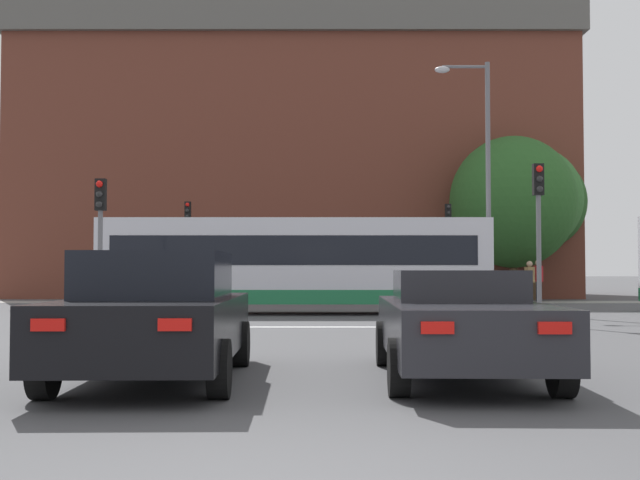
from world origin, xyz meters
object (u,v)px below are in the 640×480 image
bus_crossing_lead (294,263)px  pedestrian_walking_east (529,278)px  traffic_light_near_left (99,226)px  pedestrian_walking_west (225,277)px  car_roadster_right (459,324)px  traffic_light_far_right (448,236)px  street_lamp_junction (480,163)px  traffic_light_near_right (538,216)px  car_saloon_left (157,316)px  traffic_light_far_left (187,235)px  pedestrian_waiting (538,277)px

bus_crossing_lead → pedestrian_walking_east: size_ratio=6.75×
traffic_light_near_left → pedestrian_walking_west: 15.83m
car_roadster_right → traffic_light_far_right: size_ratio=1.12×
car_roadster_right → street_lamp_junction: bearing=79.2°
car_roadster_right → traffic_light_near_right: traffic_light_near_right is taller
street_lamp_junction → traffic_light_near_right: bearing=-88.4°
traffic_light_near_right → pedestrian_walking_east: 15.03m
bus_crossing_lead → pedestrian_walking_west: bus_crossing_lead is taller
pedestrian_walking_east → bus_crossing_lead: bearing=18.5°
pedestrian_walking_west → car_saloon_left: bearing=-45.9°
traffic_light_far_right → pedestrian_walking_west: traffic_light_far_right is taller
traffic_light_far_left → street_lamp_junction: size_ratio=0.52×
traffic_light_near_right → traffic_light_near_left: 11.05m
car_roadster_right → traffic_light_far_left: 25.31m
traffic_light_far_right → pedestrian_waiting: bearing=12.1°
car_roadster_right → pedestrian_walking_west: bearing=104.6°
traffic_light_near_right → street_lamp_junction: bearing=91.6°
car_saloon_left → traffic_light_near_left: size_ratio=1.30×
car_roadster_right → pedestrian_waiting: pedestrian_waiting is taller
bus_crossing_lead → pedestrian_walking_east: bus_crossing_lead is taller
pedestrian_waiting → pedestrian_walking_west: pedestrian_waiting is taller
car_roadster_right → pedestrian_walking_east: pedestrian_walking_east is taller
bus_crossing_lead → pedestrian_walking_west: (-3.44, 10.35, -0.52)m
pedestrian_waiting → pedestrian_walking_west: size_ratio=1.02×
traffic_light_far_right → pedestrian_walking_east: 4.04m
traffic_light_near_right → traffic_light_near_left: traffic_light_near_right is taller
traffic_light_far_right → pedestrian_waiting: size_ratio=2.28×
traffic_light_near_right → traffic_light_near_left: size_ratio=1.11×
traffic_light_far_left → traffic_light_near_right: bearing=-51.3°
traffic_light_near_right → pedestrian_walking_west: bearing=122.1°
car_saloon_left → traffic_light_far_left: 24.59m
car_roadster_right → traffic_light_far_left: bearing=108.6°
street_lamp_junction → pedestrian_walking_west: bearing=136.3°
traffic_light_far_left → pedestrian_walking_east: bearing=1.9°
traffic_light_near_right → traffic_light_far_right: 14.01m
pedestrian_walking_east → pedestrian_walking_west: bearing=-29.3°
car_roadster_right → traffic_light_near_right: size_ratio=1.16×
traffic_light_near_left → pedestrian_walking_east: (14.61, 14.65, -1.44)m
car_roadster_right → traffic_light_near_left: bearing=127.7°
pedestrian_waiting → pedestrian_walking_east: pedestrian_waiting is taller
traffic_light_far_left → bus_crossing_lead: bearing=-61.0°
traffic_light_near_left → street_lamp_junction: bearing=31.1°
car_roadster_right → bus_crossing_lead: size_ratio=0.39×
bus_crossing_lead → traffic_light_far_left: 10.13m
car_saloon_left → car_roadster_right: car_saloon_left is taller
car_saloon_left → traffic_light_far_right: (7.52, 24.23, 2.04)m
traffic_light_far_left → pedestrian_waiting: (15.24, 0.88, -1.80)m
traffic_light_near_right → traffic_light_far_left: size_ratio=0.94×
traffic_light_near_left → traffic_light_far_left: bearing=90.6°
traffic_light_near_left → bus_crossing_lead: bearing=48.7°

